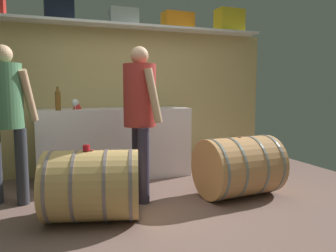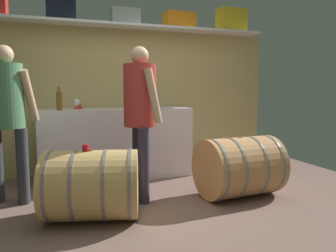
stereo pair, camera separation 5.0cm
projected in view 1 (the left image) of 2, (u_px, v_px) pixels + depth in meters
ground_plane at (153, 204)px, 3.39m from camera, size 5.68×7.22×0.02m
back_wall_panel at (121, 101)px, 4.69m from camera, size 4.48×0.10×2.01m
high_shelf_board at (123, 26)px, 4.44m from camera, size 4.12×0.40×0.03m
toolcase_black at (59, 9)px, 4.14m from camera, size 0.36×0.28×0.30m
toolcase_grey at (123, 17)px, 4.43m from camera, size 0.38×0.26×0.21m
toolcase_orange at (178, 21)px, 4.70m from camera, size 0.45×0.26×0.22m
toolcase_yellow at (229, 21)px, 4.98m from camera, size 0.43×0.27×0.34m
work_cabinet at (115, 143)px, 4.36m from camera, size 1.96×0.60×0.92m
wine_bottle_amber at (58, 100)px, 3.89m from camera, size 0.06×0.06×0.28m
wine_bottle_dark at (135, 98)px, 4.22m from camera, size 0.07×0.07×0.31m
wine_glass at (75, 103)px, 3.97m from camera, size 0.08×0.08×0.13m
red_funnel at (77, 105)px, 4.17m from camera, size 0.11×0.11×0.11m
wine_barrel_near at (92, 185)px, 2.92m from camera, size 0.95×0.81×0.64m
wine_barrel_far at (239, 166)px, 3.59m from camera, size 0.89×0.72×0.66m
tasting_cup at (86, 148)px, 2.86m from camera, size 0.06×0.06×0.05m
winemaker_pouring at (6, 108)px, 3.27m from camera, size 0.53×0.46×1.61m
visitor_tasting at (140, 107)px, 3.42m from camera, size 0.38×0.48×1.61m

